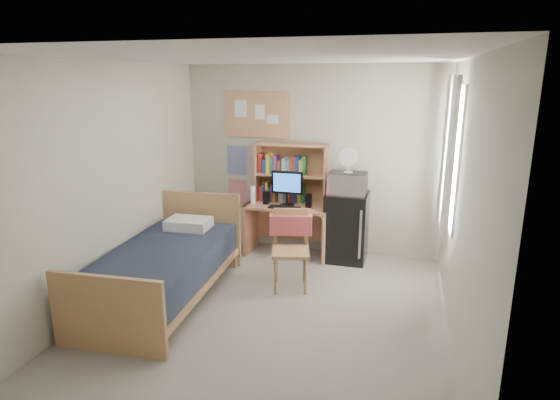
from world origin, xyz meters
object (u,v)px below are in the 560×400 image
(desk, at_px, (288,229))
(speaker_left, at_px, (266,198))
(desk_chair, at_px, (291,251))
(microwave, at_px, (348,183))
(bulletin_board, at_px, (257,114))
(bed, at_px, (163,274))
(speaker_right, at_px, (309,201))
(desk_fan, at_px, (349,162))
(mini_fridge, at_px, (346,227))
(monitor, at_px, (287,189))

(desk, xyz_separation_m, speaker_left, (-0.30, -0.06, 0.45))
(desk_chair, xyz_separation_m, microwave, (0.50, 1.07, 0.61))
(bulletin_board, distance_m, microwave, 1.61)
(speaker_left, height_order, microwave, microwave)
(bed, bearing_deg, bulletin_board, 74.01)
(desk, bearing_deg, desk_chair, -73.22)
(speaker_right, xyz_separation_m, desk_fan, (0.51, 0.06, 0.55))
(mini_fridge, xyz_separation_m, speaker_right, (-0.51, -0.08, 0.35))
(mini_fridge, bearing_deg, monitor, -174.06)
(bed, relative_size, monitor, 4.67)
(desk_chair, distance_m, microwave, 1.33)
(speaker_left, xyz_separation_m, microwave, (1.11, 0.05, 0.26))
(speaker_right, height_order, desk_fan, desk_fan)
(microwave, bearing_deg, desk_chair, -114.59)
(desk_fan, bearing_deg, bulletin_board, 168.16)
(monitor, relative_size, speaker_left, 2.54)
(desk_chair, relative_size, mini_fridge, 1.00)
(bed, bearing_deg, desk, 56.91)
(mini_fridge, height_order, speaker_right, mini_fridge)
(desk, height_order, microwave, microwave)
(speaker_right, bearing_deg, microwave, 7.47)
(mini_fridge, xyz_separation_m, monitor, (-0.81, -0.07, 0.49))
(mini_fridge, relative_size, bed, 0.43)
(desk, relative_size, desk_fan, 3.94)
(bulletin_board, xyz_separation_m, microwave, (1.34, -0.30, -0.85))
(monitor, bearing_deg, mini_fridge, 6.12)
(bulletin_board, height_order, speaker_left, bulletin_board)
(speaker_left, bearing_deg, speaker_right, -0.00)
(mini_fridge, distance_m, microwave, 0.61)
(mini_fridge, distance_m, speaker_right, 0.62)
(desk, relative_size, speaker_right, 6.29)
(monitor, distance_m, speaker_left, 0.33)
(desk, relative_size, mini_fridge, 1.24)
(desk, height_order, speaker_left, speaker_left)
(bed, height_order, speaker_right, speaker_right)
(bed, height_order, monitor, monitor)
(speaker_left, bearing_deg, desk, 11.31)
(desk_chair, height_order, bed, desk_chair)
(microwave, bearing_deg, desk_fan, 0.00)
(desk_fan, bearing_deg, speaker_left, -176.74)
(desk_fan, bearing_deg, desk, -179.70)
(speaker_right, bearing_deg, desk, 168.69)
(desk_chair, distance_m, speaker_left, 1.23)
(desk_chair, relative_size, microwave, 1.93)
(bed, bearing_deg, desk_chair, 23.42)
(desk, height_order, bed, desk)
(bed, distance_m, microwave, 2.61)
(bulletin_board, distance_m, speaker_right, 1.43)
(speaker_left, relative_size, microwave, 0.37)
(speaker_left, distance_m, microwave, 1.14)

